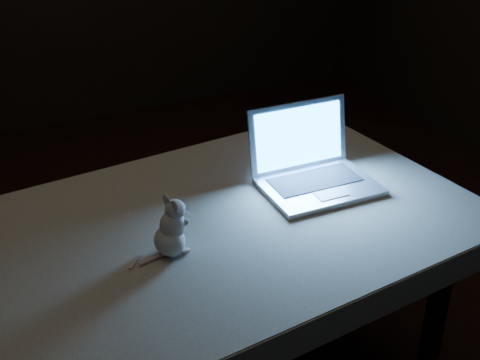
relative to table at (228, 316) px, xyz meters
name	(u,v)px	position (x,y,z in m)	size (l,w,h in m)	color
floor	(207,358)	(0.01, 0.21, -0.37)	(5.00, 5.00, 0.00)	black
table	(228,316)	(0.00, 0.00, 0.00)	(1.40, 0.90, 0.75)	black
tablecloth	(231,235)	(0.00, -0.03, 0.33)	(1.50, 1.00, 0.10)	beige
laptop	(321,156)	(0.34, 0.02, 0.51)	(0.36, 0.32, 0.25)	silver
plush_mouse	(169,227)	(-0.22, -0.10, 0.47)	(0.12, 0.12, 0.17)	silver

